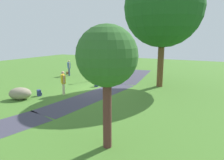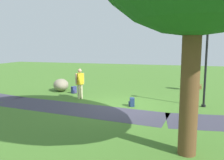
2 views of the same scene
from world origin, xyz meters
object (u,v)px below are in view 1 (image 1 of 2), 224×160
woman_with_handbag (69,67)px  spare_backpack_on_lawn (96,84)px  young_tree_near_path (107,57)px  man_near_boulder (63,81)px  large_shade_tree (163,8)px  handbag_on_grass (68,73)px  lawn_boulder (20,93)px  backpack_by_boulder (39,93)px  lamp_post (106,54)px

woman_with_handbag → spare_backpack_on_lawn: woman_with_handbag is taller
young_tree_near_path → man_near_boulder: (-4.43, -5.71, -2.19)m
large_shade_tree → man_near_boulder: size_ratio=5.48×
handbag_on_grass → lawn_boulder: bearing=20.6°
backpack_by_boulder → spare_backpack_on_lawn: size_ratio=1.00×
lawn_boulder → handbag_on_grass: bearing=-159.4°
large_shade_tree → backpack_by_boulder: 10.59m
young_tree_near_path → lawn_boulder: young_tree_near_path is taller
woman_with_handbag → man_near_boulder: size_ratio=0.99×
large_shade_tree → spare_backpack_on_lawn: large_shade_tree is taller
lamp_post → woman_with_handbag: size_ratio=2.32×
woman_with_handbag → spare_backpack_on_lawn: 5.64m
handbag_on_grass → woman_with_handbag: bearing=49.5°
lawn_boulder → handbag_on_grass: (-8.32, -3.13, -0.23)m
young_tree_near_path → backpack_by_boulder: 8.32m
large_shade_tree → woman_with_handbag: size_ratio=5.52×
young_tree_near_path → lawn_boulder: 8.25m
lawn_boulder → backpack_by_boulder: size_ratio=4.06×
lamp_post → handbag_on_grass: 5.19m
large_shade_tree → woman_with_handbag: large_shade_tree is taller
large_shade_tree → young_tree_near_path: 10.13m
young_tree_near_path → man_near_boulder: 7.56m
spare_backpack_on_lawn → handbag_on_grass: bearing=-120.9°
man_near_boulder → backpack_by_boulder: size_ratio=4.00×
lawn_boulder → handbag_on_grass: size_ratio=4.80×
woman_with_handbag → backpack_by_boulder: bearing=23.3°
lawn_boulder → backpack_by_boulder: lawn_boulder is taller
handbag_on_grass → backpack_by_boulder: (7.23, 3.57, 0.05)m
lamp_post → lawn_boulder: bearing=-11.1°
handbag_on_grass → spare_backpack_on_lawn: bearing=59.1°
lamp_post → backpack_by_boulder: bearing=-9.3°
woman_with_handbag → backpack_by_boulder: (6.63, 2.86, -0.72)m
lamp_post → backpack_by_boulder: (7.07, -1.16, -2.07)m
lawn_boulder → woman_with_handbag: 8.10m
lamp_post → handbag_on_grass: lamp_post is taller
lamp_post → man_near_boulder: (6.12, 0.09, -1.35)m
young_tree_near_path → spare_backpack_on_lawn: young_tree_near_path is taller
lamp_post → lawn_boulder: lamp_post is taller
young_tree_near_path → lamp_post: 12.08m
lamp_post → man_near_boulder: bearing=0.9°
lawn_boulder → handbag_on_grass: 8.89m
lamp_post → woman_with_handbag: bearing=-83.6°
lawn_boulder → woman_with_handbag: (-7.71, -2.42, 0.54)m
young_tree_near_path → large_shade_tree: bearing=-176.6°
young_tree_near_path → lawn_boulder: bearing=-107.9°
backpack_by_boulder → spare_backpack_on_lawn: 4.38m
backpack_by_boulder → man_near_boulder: bearing=127.2°
backpack_by_boulder → lamp_post: bearing=170.7°
large_shade_tree → young_tree_near_path: bearing=3.4°
lawn_boulder → woman_with_handbag: bearing=-162.6°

